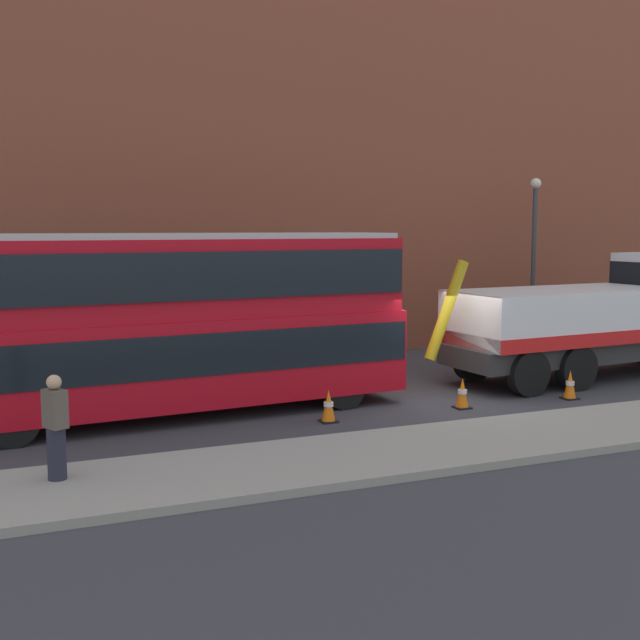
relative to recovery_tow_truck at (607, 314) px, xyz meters
The scene contains 10 objects.
ground_plane 6.25m from the recovery_tow_truck, behind, with size 120.00×120.00×0.00m, color #38383D.
near_kerb 7.79m from the recovery_tow_truck, 141.77° to the right, with size 60.00×2.80×0.15m, color gray.
building_facade 11.16m from the recovery_tow_truck, 130.48° to the left, with size 60.00×1.50×16.00m.
recovery_tow_truck is the anchor object (origin of this frame).
double_decker_bus 12.47m from the recovery_tow_truck, behind, with size 11.16×3.28×4.06m.
pedestrian_onlooker 15.68m from the recovery_tow_truck, 164.50° to the right, with size 0.40×0.47×1.71m.
traffic_cone_near_bus 9.62m from the recovery_tow_truck, 168.66° to the right, with size 0.36×0.36×0.72m.
traffic_cone_midway 6.39m from the recovery_tow_truck, 162.57° to the right, with size 0.36×0.36×0.72m.
traffic_cone_near_truck 3.86m from the recovery_tow_truck, 145.49° to the right, with size 0.36×0.36×0.72m.
street_lamp 5.23m from the recovery_tow_truck, 76.71° to the left, with size 0.36×0.36×5.83m.
Camera 1 is at (-10.00, -16.75, 4.19)m, focal length 44.51 mm.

